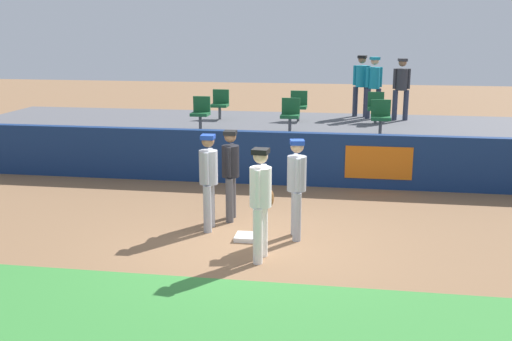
% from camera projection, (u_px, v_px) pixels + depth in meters
% --- Properties ---
extents(ground_plane, '(60.00, 60.00, 0.00)m').
position_uv_depth(ground_plane, '(254.00, 243.00, 10.27)').
color(ground_plane, '#846042').
extents(grass_foreground_strip, '(18.00, 2.80, 0.01)m').
position_uv_depth(grass_foreground_strip, '(215.00, 326.00, 7.43)').
color(grass_foreground_strip, '#388438').
rests_on(grass_foreground_strip, ground_plane).
extents(first_base, '(0.40, 0.40, 0.08)m').
position_uv_depth(first_base, '(247.00, 237.00, 10.46)').
color(first_base, white).
rests_on(first_base, ground_plane).
extents(player_fielder_home, '(0.38, 0.55, 1.80)m').
position_uv_depth(player_fielder_home, '(261.00, 197.00, 9.32)').
color(player_fielder_home, white).
rests_on(player_fielder_home, ground_plane).
extents(player_runner_visitor, '(0.34, 0.49, 1.76)m').
position_uv_depth(player_runner_visitor, '(209.00, 175.00, 10.76)').
color(player_runner_visitor, '#9EA3AD').
rests_on(player_runner_visitor, ground_plane).
extents(player_coach_visitor, '(0.39, 0.48, 1.75)m').
position_uv_depth(player_coach_visitor, '(297.00, 182.00, 10.32)').
color(player_coach_visitor, '#9EA3AD').
rests_on(player_coach_visitor, ground_plane).
extents(player_umpire, '(0.34, 0.49, 1.73)m').
position_uv_depth(player_umpire, '(231.00, 169.00, 11.31)').
color(player_umpire, '#4C4C51').
rests_on(player_umpire, ground_plane).
extents(field_wall, '(18.00, 0.26, 1.25)m').
position_uv_depth(field_wall, '(282.00, 158.00, 14.00)').
color(field_wall, navy).
rests_on(field_wall, ground_plane).
extents(bleacher_platform, '(18.00, 4.80, 1.02)m').
position_uv_depth(bleacher_platform, '(293.00, 143.00, 16.49)').
color(bleacher_platform, '#59595E').
rests_on(bleacher_platform, ground_plane).
extents(seat_back_right, '(0.44, 0.44, 0.84)m').
position_uv_depth(seat_back_right, '(376.00, 106.00, 16.56)').
color(seat_back_right, '#4C4C51').
rests_on(seat_back_right, bleacher_platform).
extents(seat_back_center, '(0.47, 0.44, 0.84)m').
position_uv_depth(seat_back_center, '(299.00, 104.00, 16.89)').
color(seat_back_center, '#4C4C51').
rests_on(seat_back_center, bleacher_platform).
extents(seat_front_left, '(0.45, 0.44, 0.84)m').
position_uv_depth(seat_front_left, '(201.00, 111.00, 15.53)').
color(seat_front_left, '#4C4C51').
rests_on(seat_front_left, bleacher_platform).
extents(seat_front_center, '(0.46, 0.44, 0.84)m').
position_uv_depth(seat_front_center, '(290.00, 113.00, 15.17)').
color(seat_front_center, '#4C4C51').
rests_on(seat_front_center, bleacher_platform).
extents(seat_back_left, '(0.47, 0.44, 0.84)m').
position_uv_depth(seat_back_left, '(220.00, 103.00, 17.24)').
color(seat_back_left, '#4C4C51').
rests_on(seat_back_left, bleacher_platform).
extents(seat_front_right, '(0.48, 0.44, 0.84)m').
position_uv_depth(seat_front_right, '(381.00, 115.00, 14.83)').
color(seat_front_right, '#4C4C51').
rests_on(seat_front_right, bleacher_platform).
extents(spectator_hooded, '(0.47, 0.43, 1.76)m').
position_uv_depth(spectator_hooded, '(374.00, 83.00, 17.21)').
color(spectator_hooded, '#33384C').
rests_on(spectator_hooded, bleacher_platform).
extents(spectator_capped, '(0.48, 0.37, 1.74)m').
position_uv_depth(spectator_capped, '(401.00, 85.00, 16.89)').
color(spectator_capped, '#33384C').
rests_on(spectator_capped, bleacher_platform).
extents(spectator_casual, '(0.49, 0.40, 1.79)m').
position_uv_depth(spectator_casual, '(361.00, 81.00, 17.57)').
color(spectator_casual, '#33384C').
rests_on(spectator_casual, bleacher_platform).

